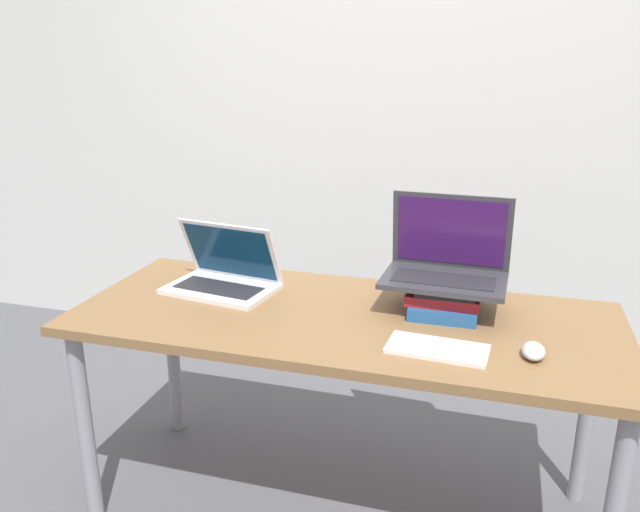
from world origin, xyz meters
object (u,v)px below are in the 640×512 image
(laptop_left, at_px, (224,276))
(laptop_on_books, at_px, (446,264))
(book_stack, at_px, (445,297))
(mouse, at_px, (534,351))
(wireless_keyboard, at_px, (437,349))

(laptop_left, distance_m, laptop_on_books, 0.73)
(book_stack, bearing_deg, mouse, -45.02)
(wireless_keyboard, distance_m, mouse, 0.25)
(laptop_left, relative_size, wireless_keyboard, 1.40)
(laptop_left, relative_size, laptop_on_books, 1.02)
(laptop_left, distance_m, mouse, 1.01)
(wireless_keyboard, bearing_deg, laptop_on_books, 92.69)
(laptop_on_books, relative_size, mouse, 3.75)
(laptop_left, bearing_deg, mouse, -13.16)
(laptop_left, bearing_deg, laptop_on_books, 3.61)
(laptop_left, height_order, laptop_on_books, laptop_on_books)
(book_stack, bearing_deg, wireless_keyboard, -88.16)
(laptop_left, relative_size, book_stack, 1.55)
(laptop_left, bearing_deg, wireless_keyboard, -19.80)
(wireless_keyboard, bearing_deg, mouse, 8.52)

